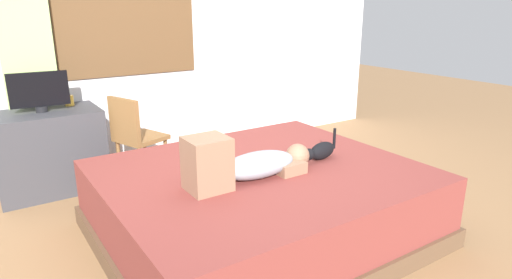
% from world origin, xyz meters
% --- Properties ---
extents(ground_plane, '(16.00, 16.00, 0.00)m').
position_xyz_m(ground_plane, '(0.00, 0.00, 0.00)').
color(ground_plane, olive).
extents(back_wall_with_window, '(6.40, 0.14, 2.90)m').
position_xyz_m(back_wall_with_window, '(-0.00, 2.21, 1.45)').
color(back_wall_with_window, silver).
rests_on(back_wall_with_window, ground).
extents(bed, '(2.20, 1.89, 0.52)m').
position_xyz_m(bed, '(0.04, 0.08, 0.26)').
color(bed, brown).
rests_on(bed, ground).
extents(person_lying, '(0.94, 0.28, 0.34)m').
position_xyz_m(person_lying, '(-0.15, -0.04, 0.63)').
color(person_lying, '#8C939E').
rests_on(person_lying, bed).
extents(cat, '(0.35, 0.16, 0.21)m').
position_xyz_m(cat, '(0.53, -0.01, 0.59)').
color(cat, black).
rests_on(cat, bed).
extents(desk, '(0.90, 0.56, 0.74)m').
position_xyz_m(desk, '(-1.07, 1.81, 0.37)').
color(desk, '#38383D').
rests_on(desk, ground).
extents(tv_monitor, '(0.48, 0.10, 0.35)m').
position_xyz_m(tv_monitor, '(-1.09, 1.81, 0.92)').
color(tv_monitor, black).
rests_on(tv_monitor, desk).
extents(cup, '(0.08, 0.08, 0.09)m').
position_xyz_m(cup, '(-0.83, 1.95, 0.79)').
color(cup, gold).
rests_on(cup, desk).
extents(chair_by_desk, '(0.49, 0.49, 0.86)m').
position_xyz_m(chair_by_desk, '(-0.40, 1.45, 0.51)').
color(chair_by_desk, brown).
rests_on(chair_by_desk, ground).
extents(curtain_left, '(0.44, 0.06, 2.43)m').
position_xyz_m(curtain_left, '(-1.10, 2.09, 1.21)').
color(curtain_left, '#ADCC75').
rests_on(curtain_left, ground).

